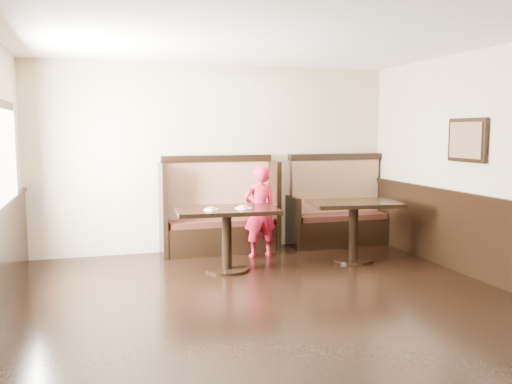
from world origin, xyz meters
name	(u,v)px	position (x,y,z in m)	size (l,w,h in m)	color
ground	(297,327)	(0.00, 0.00, 0.00)	(7.00, 7.00, 0.00)	black
room_shell	(258,252)	(-0.30, 0.28, 0.67)	(7.00, 7.00, 7.00)	#BFAB8A
booth_main	(219,217)	(0.00, 3.30, 0.53)	(1.75, 0.72, 1.45)	black
booth_neighbor	(338,214)	(1.95, 3.29, 0.48)	(1.65, 0.72, 1.45)	black
table_main	(227,223)	(-0.15, 2.17, 0.63)	(1.34, 0.89, 0.82)	black
table_neighbor	(354,217)	(1.67, 2.20, 0.63)	(1.30, 0.94, 0.84)	black
child	(260,212)	(0.49, 2.82, 0.66)	(0.48, 0.31, 1.32)	red
pizza_plate_left	(211,209)	(-0.38, 2.07, 0.84)	(0.19, 0.19, 0.03)	white
pizza_plate_right	(244,207)	(0.05, 2.09, 0.84)	(0.22, 0.22, 0.04)	white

